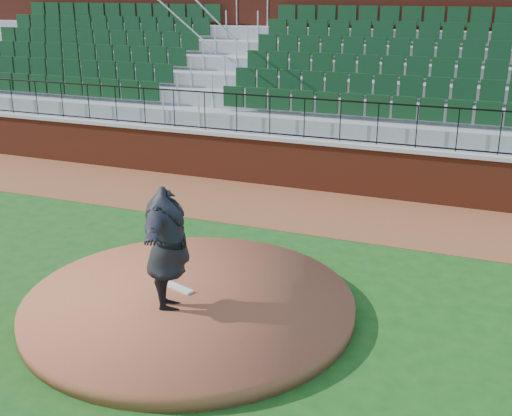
# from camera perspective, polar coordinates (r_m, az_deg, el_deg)

# --- Properties ---
(ground) EXTENTS (90.00, 90.00, 0.00)m
(ground) POSITION_cam_1_polar(r_m,az_deg,el_deg) (10.37, -3.15, -9.33)
(ground) COLOR #174714
(ground) RESTS_ON ground
(warning_track) EXTENTS (34.00, 3.20, 0.01)m
(warning_track) POSITION_cam_1_polar(r_m,az_deg,el_deg) (15.02, 5.58, -0.20)
(warning_track) COLOR brown
(warning_track) RESTS_ON ground
(field_wall) EXTENTS (34.00, 0.35, 1.20)m
(field_wall) POSITION_cam_1_polar(r_m,az_deg,el_deg) (16.32, 7.27, 3.47)
(field_wall) COLOR maroon
(field_wall) RESTS_ON ground
(wall_cap) EXTENTS (34.00, 0.45, 0.10)m
(wall_cap) POSITION_cam_1_polar(r_m,az_deg,el_deg) (16.16, 7.36, 5.69)
(wall_cap) COLOR #B7B7B7
(wall_cap) RESTS_ON field_wall
(wall_railing) EXTENTS (34.00, 0.05, 1.00)m
(wall_railing) POSITION_cam_1_polar(r_m,az_deg,el_deg) (16.05, 7.45, 7.61)
(wall_railing) COLOR black
(wall_railing) RESTS_ON wall_cap
(seating_stands) EXTENTS (34.00, 5.10, 4.60)m
(seating_stands) POSITION_cam_1_polar(r_m,az_deg,el_deg) (18.58, 9.72, 10.59)
(seating_stands) COLOR gray
(seating_stands) RESTS_ON ground
(concourse_wall) EXTENTS (34.00, 0.50, 5.50)m
(concourse_wall) POSITION_cam_1_polar(r_m,az_deg,el_deg) (21.25, 11.50, 12.73)
(concourse_wall) COLOR maroon
(concourse_wall) RESTS_ON ground
(pitchers_mound) EXTENTS (5.23, 5.23, 0.25)m
(pitchers_mound) POSITION_cam_1_polar(r_m,az_deg,el_deg) (10.42, -5.91, -8.47)
(pitchers_mound) COLOR brown
(pitchers_mound) RESTS_ON ground
(pitching_rubber) EXTENTS (0.59, 0.32, 0.04)m
(pitching_rubber) POSITION_cam_1_polar(r_m,az_deg,el_deg) (10.65, -6.85, -7.01)
(pitching_rubber) COLOR silver
(pitching_rubber) RESTS_ON pitchers_mound
(pitcher) EXTENTS (1.57, 2.44, 1.94)m
(pitcher) POSITION_cam_1_polar(r_m,az_deg,el_deg) (9.71, -7.83, -3.55)
(pitcher) COLOR black
(pitcher) RESTS_ON pitchers_mound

